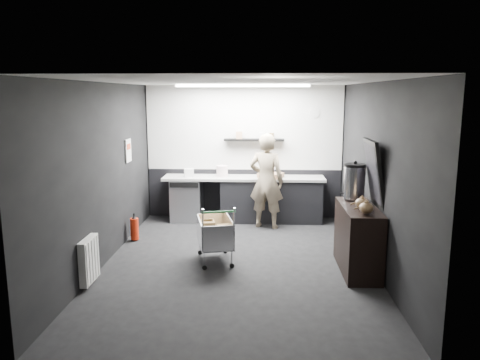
{
  "coord_description": "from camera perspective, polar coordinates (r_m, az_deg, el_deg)",
  "views": [
    {
      "loc": [
        0.34,
        -6.73,
        2.54
      ],
      "look_at": [
        0.02,
        0.4,
        1.21
      ],
      "focal_mm": 35.0,
      "sensor_mm": 36.0,
      "label": 1
    }
  ],
  "objects": [
    {
      "name": "floating_shelf",
      "position": [
        9.39,
        1.73,
        4.93
      ],
      "size": [
        1.2,
        0.22,
        0.04
      ],
      "primitive_type": "cube",
      "color": "black",
      "rests_on": "wall_back"
    },
    {
      "name": "wall_clock",
      "position": [
        9.51,
        9.07,
        8.07
      ],
      "size": [
        0.2,
        0.03,
        0.2
      ],
      "primitive_type": "cylinder",
      "rotation": [
        1.57,
        0.0,
        0.0
      ],
      "color": "silver",
      "rests_on": "wall_back"
    },
    {
      "name": "wall_front",
      "position": [
        4.16,
        -2.2,
        -6.04
      ],
      "size": [
        5.5,
        0.0,
        5.5
      ],
      "primitive_type": "plane",
      "rotation": [
        -1.57,
        0.0,
        0.0
      ],
      "color": "black",
      "rests_on": "floor"
    },
    {
      "name": "white_container",
      "position": [
        9.34,
        -6.24,
        0.88
      ],
      "size": [
        0.21,
        0.18,
        0.16
      ],
      "primitive_type": "cube",
      "rotation": [
        0.0,
        0.0,
        0.22
      ],
      "color": "silver",
      "rests_on": "prep_counter"
    },
    {
      "name": "poster_red_band",
      "position": [
        8.4,
        -13.45,
        3.98
      ],
      "size": [
        0.02,
        0.22,
        0.1
      ],
      "primitive_type": "cube",
      "color": "#BB3417",
      "rests_on": "poster"
    },
    {
      "name": "wall_right",
      "position": [
        7.03,
        16.21,
        0.39
      ],
      "size": [
        0.0,
        5.5,
        5.5
      ],
      "primitive_type": "plane",
      "rotation": [
        1.57,
        0.0,
        -1.57
      ],
      "color": "black",
      "rests_on": "floor"
    },
    {
      "name": "dado_panel",
      "position": [
        9.68,
        0.51,
        -1.61
      ],
      "size": [
        3.95,
        0.02,
        1.0
      ],
      "primitive_type": "cube",
      "color": "black",
      "rests_on": "wall_back"
    },
    {
      "name": "poster",
      "position": [
        8.41,
        -13.46,
        3.51
      ],
      "size": [
        0.02,
        0.3,
        0.4
      ],
      "primitive_type": "cube",
      "color": "silver",
      "rests_on": "wall_left"
    },
    {
      "name": "floor",
      "position": [
        7.2,
        -0.29,
        -10.11
      ],
      "size": [
        5.5,
        5.5,
        0.0
      ],
      "primitive_type": "plane",
      "color": "black",
      "rests_on": "ground"
    },
    {
      "name": "kitchen_wall_panel",
      "position": [
        9.49,
        0.53,
        6.38
      ],
      "size": [
        3.95,
        0.02,
        1.7
      ],
      "primitive_type": "cube",
      "color": "silver",
      "rests_on": "wall_back"
    },
    {
      "name": "radiator",
      "position": [
        6.63,
        -17.93,
        -9.27
      ],
      "size": [
        0.1,
        0.5,
        0.6
      ],
      "primitive_type": "cube",
      "color": "silver",
      "rests_on": "wall_left"
    },
    {
      "name": "fire_extinguisher",
      "position": [
        8.38,
        -12.74,
        -5.74
      ],
      "size": [
        0.14,
        0.14,
        0.47
      ],
      "color": "red",
      "rests_on": "floor"
    },
    {
      "name": "person",
      "position": [
        8.85,
        3.24,
        -0.12
      ],
      "size": [
        0.75,
        0.59,
        1.81
      ],
      "primitive_type": "imported",
      "rotation": [
        0.0,
        0.0,
        2.88
      ],
      "color": "beige",
      "rests_on": "floor"
    },
    {
      "name": "wall_back",
      "position": [
        9.56,
        0.53,
        3.4
      ],
      "size": [
        5.5,
        0.0,
        5.5
      ],
      "primitive_type": "plane",
      "rotation": [
        1.57,
        0.0,
        0.0
      ],
      "color": "black",
      "rests_on": "floor"
    },
    {
      "name": "pink_tub",
      "position": [
        9.31,
        -2.2,
        1.09
      ],
      "size": [
        0.22,
        0.22,
        0.22
      ],
      "primitive_type": "cylinder",
      "color": "white",
      "rests_on": "prep_counter"
    },
    {
      "name": "ceiling_strip",
      "position": [
        8.58,
        0.32,
        11.42
      ],
      "size": [
        2.4,
        0.2,
        0.04
      ],
      "primitive_type": "cube",
      "color": "white",
      "rests_on": "ceiling"
    },
    {
      "name": "sideboard",
      "position": [
        6.98,
        14.25,
        -5.9
      ],
      "size": [
        0.54,
        1.27,
        1.9
      ],
      "color": "black",
      "rests_on": "floor"
    },
    {
      "name": "cardboard_box",
      "position": [
        9.24,
        3.75,
        0.59
      ],
      "size": [
        0.54,
        0.49,
        0.09
      ],
      "primitive_type": "cube",
      "rotation": [
        0.0,
        0.0,
        -0.42
      ],
      "color": "#A87D5A",
      "rests_on": "prep_counter"
    },
    {
      "name": "ceiling",
      "position": [
        6.74,
        -0.31,
        11.92
      ],
      "size": [
        5.5,
        5.5,
        0.0
      ],
      "primitive_type": "plane",
      "rotation": [
        3.14,
        0.0,
        0.0
      ],
      "color": "silver",
      "rests_on": "wall_back"
    },
    {
      "name": "wall_left",
      "position": [
        7.22,
        -16.36,
        0.64
      ],
      "size": [
        0.0,
        5.5,
        5.5
      ],
      "primitive_type": "plane",
      "rotation": [
        1.57,
        0.0,
        1.57
      ],
      "color": "black",
      "rests_on": "floor"
    },
    {
      "name": "prep_counter",
      "position": [
        9.38,
        1.27,
        -2.27
      ],
      "size": [
        3.2,
        0.61,
        0.9
      ],
      "color": "black",
      "rests_on": "floor"
    },
    {
      "name": "shopping_cart",
      "position": [
        7.16,
        -3.08,
        -6.62
      ],
      "size": [
        0.65,
        0.92,
        0.9
      ],
      "color": "silver",
      "rests_on": "floor"
    }
  ]
}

